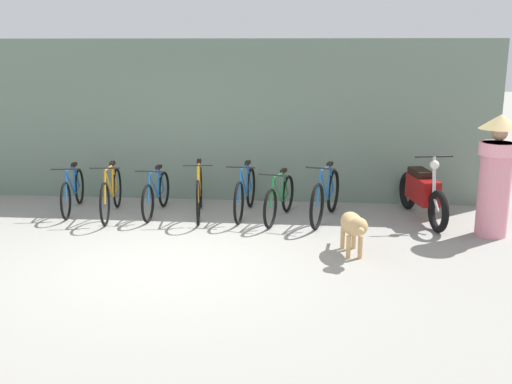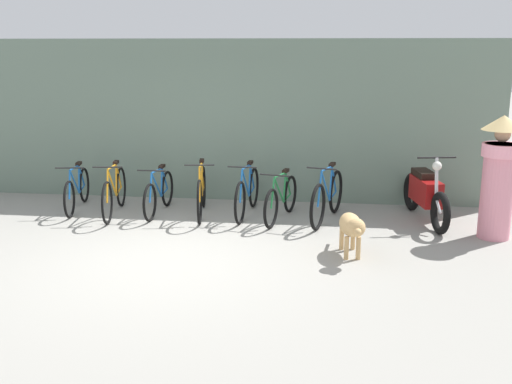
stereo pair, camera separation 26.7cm
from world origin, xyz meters
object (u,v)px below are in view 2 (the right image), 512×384
at_px(bicycle_1, 114,193).
at_px(person_in_robes, 499,173).
at_px(bicycle_3, 202,192).
at_px(bicycle_5, 281,199).
at_px(bicycle_2, 159,194).
at_px(bicycle_4, 247,193).
at_px(stray_dog, 352,226).
at_px(motorcycle, 426,194).
at_px(bicycle_0, 77,190).
at_px(bicycle_6, 327,198).

distance_m(bicycle_1, person_in_robes, 5.86).
xyz_separation_m(bicycle_3, person_in_robes, (4.40, -0.63, 0.57)).
bearing_deg(bicycle_5, person_in_robes, 93.74).
relative_size(bicycle_1, bicycle_3, 1.01).
bearing_deg(bicycle_2, person_in_robes, 83.94).
bearing_deg(bicycle_4, stray_dog, 46.56).
xyz_separation_m(bicycle_1, motorcycle, (4.95, 0.23, 0.07)).
xyz_separation_m(bicycle_0, bicycle_5, (3.44, -0.19, -0.00)).
bearing_deg(bicycle_3, motorcycle, 82.94).
bearing_deg(bicycle_1, motorcycle, 84.59).
xyz_separation_m(bicycle_4, person_in_robes, (3.67, -0.74, 0.59)).
distance_m(bicycle_5, motorcycle, 2.25).
xyz_separation_m(bicycle_3, motorcycle, (3.54, 0.09, 0.06)).
xyz_separation_m(bicycle_6, stray_dog, (0.32, -1.61, 0.03)).
bearing_deg(bicycle_3, bicycle_4, 89.50).
bearing_deg(stray_dog, motorcycle, 137.96).
height_order(bicycle_0, person_in_robes, person_in_robes).
bearing_deg(stray_dog, bicycle_4, -146.17).
xyz_separation_m(motorcycle, person_in_robes, (0.86, -0.72, 0.51)).
bearing_deg(bicycle_5, bicycle_4, -96.73).
bearing_deg(person_in_robes, bicycle_4, -54.20).
bearing_deg(bicycle_1, bicycle_5, 82.69).
distance_m(bicycle_6, person_in_robes, 2.51).
bearing_deg(person_in_robes, bicycle_2, -50.21).
relative_size(bicycle_1, bicycle_6, 1.02).
bearing_deg(stray_dog, bicycle_5, -154.73).
bearing_deg(bicycle_1, person_in_robes, 77.07).
height_order(bicycle_2, motorcycle, motorcycle).
bearing_deg(motorcycle, bicycle_1, -98.10).
distance_m(bicycle_1, bicycle_4, 2.16).
distance_m(bicycle_2, stray_dog, 3.51).
bearing_deg(person_in_robes, bicycle_6, -56.03).
bearing_deg(bicycle_5, bicycle_1, -75.80).
bearing_deg(bicycle_2, bicycle_3, 89.04).
xyz_separation_m(bicycle_2, bicycle_4, (1.45, 0.07, 0.03)).
bearing_deg(bicycle_6, bicycle_0, -76.89).
height_order(bicycle_4, stray_dog, bicycle_4).
bearing_deg(bicycle_1, bicycle_0, -115.17).
height_order(bicycle_0, bicycle_2, bicycle_0).
xyz_separation_m(bicycle_5, motorcycle, (2.24, 0.19, 0.11)).
bearing_deg(stray_dog, bicycle_1, -120.54).
height_order(bicycle_0, bicycle_5, bicycle_5).
height_order(bicycle_3, motorcycle, motorcycle).
bearing_deg(stray_dog, bicycle_2, -127.43).
height_order(bicycle_3, bicycle_4, bicycle_3).
bearing_deg(bicycle_0, bicycle_5, 77.48).
bearing_deg(bicycle_0, bicycle_4, 81.01).
bearing_deg(motorcycle, person_in_robes, 39.23).
relative_size(motorcycle, person_in_robes, 1.09).
xyz_separation_m(bicycle_3, bicycle_4, (0.73, 0.10, -0.02)).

